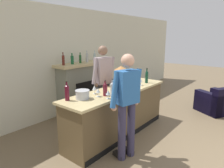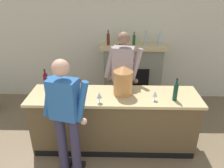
# 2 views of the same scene
# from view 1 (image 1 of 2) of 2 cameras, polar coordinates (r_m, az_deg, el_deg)

# --- Properties ---
(wall_back_panel) EXTENTS (12.00, 0.07, 2.75)m
(wall_back_panel) POSITION_cam_1_polar(r_m,az_deg,el_deg) (5.33, -13.40, 6.12)
(wall_back_panel) COLOR beige
(wall_back_panel) RESTS_ON ground_plane
(bar_counter) EXTENTS (2.65, 0.70, 0.96)m
(bar_counter) POSITION_cam_1_polar(r_m,az_deg,el_deg) (4.20, 1.79, -7.91)
(bar_counter) COLOR brown
(bar_counter) RESTS_ON ground_plane
(fireplace_stone) EXTENTS (1.41, 0.52, 1.65)m
(fireplace_stone) POSITION_cam_1_polar(r_m,az_deg,el_deg) (5.44, -8.92, -0.96)
(fireplace_stone) COLOR gray
(fireplace_stone) RESTS_ON ground_plane
(armchair_black) EXTENTS (1.06, 1.06, 0.75)m
(armchair_black) POSITION_cam_1_polar(r_m,az_deg,el_deg) (6.11, 27.80, -4.81)
(armchair_black) COLOR black
(armchair_black) RESTS_ON ground_plane
(person_customer) EXTENTS (0.64, 0.37, 1.75)m
(person_customer) POSITION_cam_1_polar(r_m,az_deg,el_deg) (3.22, 4.25, -5.36)
(person_customer) COLOR #332F4A
(person_customer) RESTS_ON ground_plane
(person_bartender) EXTENTS (0.65, 0.35, 1.83)m
(person_bartender) POSITION_cam_1_polar(r_m,az_deg,el_deg) (4.49, -2.51, 0.56)
(person_bartender) COLOR #3C3B43
(person_bartender) RESTS_ON ground_plane
(copper_dispenser) EXTENTS (0.30, 0.34, 0.46)m
(copper_dispenser) POSITION_cam_1_polar(r_m,az_deg,el_deg) (4.14, 2.57, 2.01)
(copper_dispenser) COLOR #C58143
(copper_dispenser) RESTS_ON bar_counter
(ice_bucket_steel) EXTENTS (0.25, 0.25, 0.15)m
(ice_bucket_steel) POSITION_cam_1_polar(r_m,az_deg,el_deg) (3.46, -8.43, -2.97)
(ice_bucket_steel) COLOR silver
(ice_bucket_steel) RESTS_ON bar_counter
(wine_bottle_rose_blush) EXTENTS (0.08, 0.08, 0.28)m
(wine_bottle_rose_blush) POSITION_cam_1_polar(r_m,az_deg,el_deg) (3.60, -1.97, -1.38)
(wine_bottle_rose_blush) COLOR maroon
(wine_bottle_rose_blush) RESTS_ON bar_counter
(wine_bottle_port_short) EXTENTS (0.07, 0.07, 0.33)m
(wine_bottle_port_short) POSITION_cam_1_polar(r_m,az_deg,el_deg) (3.40, -12.73, -2.25)
(wine_bottle_port_short) COLOR #520E20
(wine_bottle_port_short) RESTS_ON bar_counter
(wine_bottle_cabernet_heavy) EXTENTS (0.08, 0.08, 0.33)m
(wine_bottle_cabernet_heavy) POSITION_cam_1_polar(r_m,az_deg,el_deg) (3.52, 0.14, -1.41)
(wine_bottle_cabernet_heavy) COLOR #ACB3BE
(wine_bottle_cabernet_heavy) RESTS_ON bar_counter
(wine_bottle_riesling_slim) EXTENTS (0.07, 0.07, 0.35)m
(wine_bottle_riesling_slim) POSITION_cam_1_polar(r_m,az_deg,el_deg) (4.69, 9.87, 2.15)
(wine_bottle_riesling_slim) COLOR #103B29
(wine_bottle_riesling_slim) RESTS_ON bar_counter
(wine_glass_mid_counter) EXTENTS (0.07, 0.07, 0.15)m
(wine_glass_mid_counter) POSITION_cam_1_polar(r_m,az_deg,el_deg) (4.43, 8.24, 0.96)
(wine_glass_mid_counter) COLOR silver
(wine_glass_mid_counter) RESTS_ON bar_counter
(wine_glass_front_right) EXTENTS (0.08, 0.08, 0.17)m
(wine_glass_front_right) POSITION_cam_1_polar(r_m,az_deg,el_deg) (3.72, 2.99, -1.01)
(wine_glass_front_right) COLOR silver
(wine_glass_front_right) RESTS_ON bar_counter
(wine_glass_back_row) EXTENTS (0.08, 0.08, 0.16)m
(wine_glass_back_row) POSITION_cam_1_polar(r_m,az_deg,el_deg) (3.72, -5.04, -1.13)
(wine_glass_back_row) COLOR silver
(wine_glass_back_row) RESTS_ON bar_counter
(wine_glass_near_bucket) EXTENTS (0.08, 0.08, 0.15)m
(wine_glass_near_bucket) POSITION_cam_1_polar(r_m,az_deg,el_deg) (3.55, -4.03, -1.98)
(wine_glass_near_bucket) COLOR silver
(wine_glass_near_bucket) RESTS_ON bar_counter
(wine_glass_front_left) EXTENTS (0.08, 0.08, 0.15)m
(wine_glass_front_left) POSITION_cam_1_polar(r_m,az_deg,el_deg) (3.42, -1.12, -2.54)
(wine_glass_front_left) COLOR silver
(wine_glass_front_left) RESTS_ON bar_counter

